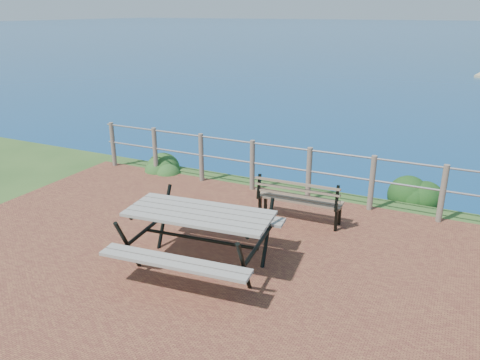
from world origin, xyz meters
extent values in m
cube|color=brown|center=(0.00, 0.00, 0.00)|extent=(10.00, 7.00, 0.12)
plane|color=#165A86|center=(0.00, 200.00, 0.00)|extent=(1200.00, 1200.00, 0.00)
cylinder|color=#6B5B4C|center=(-4.60, 3.35, 0.52)|extent=(0.10, 0.10, 1.00)
cylinder|color=#6B5B4C|center=(-3.45, 3.35, 0.52)|extent=(0.10, 0.10, 1.00)
cylinder|color=#6B5B4C|center=(-2.30, 3.35, 0.52)|extent=(0.10, 0.10, 1.00)
cylinder|color=#6B5B4C|center=(-1.15, 3.35, 0.52)|extent=(0.10, 0.10, 1.00)
cylinder|color=#6B5B4C|center=(0.00, 3.35, 0.52)|extent=(0.10, 0.10, 1.00)
cylinder|color=#6B5B4C|center=(1.15, 3.35, 0.52)|extent=(0.10, 0.10, 1.00)
cylinder|color=#6B5B4C|center=(2.30, 3.35, 0.52)|extent=(0.10, 0.10, 1.00)
cylinder|color=slate|center=(0.00, 3.35, 0.97)|extent=(9.40, 0.04, 0.04)
cylinder|color=slate|center=(0.00, 3.35, 0.57)|extent=(9.40, 0.04, 0.04)
cube|color=gray|center=(-0.57, 0.33, 0.82)|extent=(2.02, 1.00, 0.04)
cube|color=gray|center=(-0.57, 0.33, 0.50)|extent=(1.97, 0.49, 0.04)
cube|color=gray|center=(-0.57, 0.33, 0.50)|extent=(1.97, 0.49, 0.04)
cylinder|color=black|center=(-0.57, 0.33, 0.44)|extent=(1.67, 0.22, 0.05)
cube|color=brown|center=(0.17, 2.35, 0.41)|extent=(1.43, 0.40, 0.03)
cube|color=brown|center=(0.17, 2.35, 0.66)|extent=(1.42, 0.15, 0.32)
cube|color=black|center=(0.17, 2.35, 0.21)|extent=(0.05, 0.05, 0.39)
cube|color=black|center=(0.17, 2.35, 0.21)|extent=(0.05, 0.05, 0.39)
cube|color=black|center=(0.17, 2.35, 0.21)|extent=(0.05, 0.05, 0.39)
cube|color=black|center=(0.17, 2.35, 0.21)|extent=(0.05, 0.05, 0.39)
ellipsoid|color=#255520|center=(-3.31, 3.70, 0.00)|extent=(0.81, 0.81, 0.57)
ellipsoid|color=#144116|center=(1.81, 4.25, 0.00)|extent=(0.79, 0.79, 0.54)
camera|label=1|loc=(2.41, -4.56, 3.38)|focal=35.00mm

